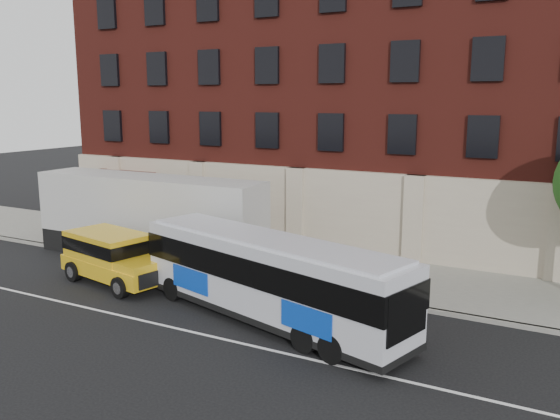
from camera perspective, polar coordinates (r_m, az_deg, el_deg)
The scene contains 9 objects.
ground at distance 20.53m, azimuth -13.60°, elevation -11.06°, with size 120.00×120.00×0.00m, color black.
sidewalk at distance 27.47m, azimuth -1.01°, elevation -4.94°, with size 60.00×6.00×0.15m, color gray.
kerb at distance 25.00m, azimuth -4.39°, elevation -6.58°, with size 60.00×0.25×0.15m, color gray.
lane_line at distance 20.88m, azimuth -12.68°, elevation -10.62°, with size 60.00×0.12×0.01m, color silver.
building at distance 33.56m, azimuth 5.68°, elevation 10.87°, with size 30.00×12.10×15.00m.
sign_pole at distance 30.07m, azimuth -18.06°, elevation -1.39°, with size 0.30×0.20×2.50m.
city_bus at distance 19.91m, azimuth -1.08°, elevation -6.43°, with size 11.08×5.18×2.98m.
yellow_suv at distance 25.22m, azimuth -15.98°, elevation -4.19°, with size 5.58×3.17×2.08m.
shipping_container at distance 28.41m, azimuth -12.69°, elevation -0.78°, with size 11.88×2.70×3.95m.
Camera 1 is at (12.92, -14.05, 7.57)m, focal length 37.45 mm.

